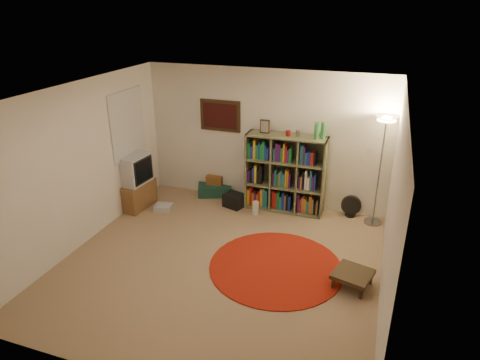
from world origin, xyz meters
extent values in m
cube|color=#967958|center=(0.00, 0.00, -0.01)|extent=(4.50, 4.50, 0.02)
cube|color=white|center=(0.00, 0.00, 2.51)|extent=(4.50, 4.50, 0.02)
cube|color=silver|center=(0.00, 2.26, 1.25)|extent=(4.50, 0.02, 2.50)
cube|color=silver|center=(0.00, -2.26, 1.25)|extent=(4.50, 0.02, 2.50)
cube|color=silver|center=(-2.26, 0.00, 1.25)|extent=(0.02, 4.50, 2.50)
cube|color=silver|center=(2.26, 0.00, 1.25)|extent=(0.02, 4.50, 2.50)
cube|color=black|center=(-0.85, 2.23, 1.60)|extent=(0.78, 0.04, 0.58)
cube|color=#430F0D|center=(-0.85, 2.21, 1.60)|extent=(0.66, 0.01, 0.46)
cube|color=white|center=(-2.23, 1.30, 1.55)|extent=(0.03, 1.00, 1.20)
cube|color=beige|center=(1.85, 2.24, 1.20)|extent=(0.08, 0.01, 0.12)
cube|color=#636543|center=(0.47, 2.01, 0.02)|extent=(1.42, 0.41, 0.03)
cube|color=#636543|center=(0.47, 2.01, 1.40)|extent=(1.42, 0.41, 0.03)
cube|color=#636543|center=(-0.22, 2.00, 0.71)|extent=(0.03, 0.40, 1.42)
cube|color=#636543|center=(1.16, 2.01, 0.71)|extent=(0.03, 0.40, 1.42)
cube|color=#636543|center=(0.47, 2.20, 0.71)|extent=(1.42, 0.03, 1.42)
cube|color=#636543|center=(0.23, 2.01, 0.71)|extent=(0.03, 0.38, 1.35)
cube|color=#636543|center=(0.70, 2.01, 0.71)|extent=(0.03, 0.38, 1.35)
cube|color=#636543|center=(0.47, 2.01, 0.47)|extent=(1.36, 0.39, 0.03)
cube|color=#636543|center=(0.47, 2.01, 0.94)|extent=(1.36, 0.39, 0.03)
cube|color=gold|center=(-0.19, 1.96, 0.19)|extent=(0.04, 0.16, 0.31)
cube|color=#A51A17|center=(-0.14, 1.96, 0.22)|extent=(0.04, 0.16, 0.36)
cube|color=#BD6117|center=(-0.10, 1.96, 0.16)|extent=(0.04, 0.16, 0.25)
cube|color=#48175E|center=(-0.05, 1.96, 0.16)|extent=(0.04, 0.16, 0.25)
cube|color=#BD6117|center=(-0.01, 1.96, 0.15)|extent=(0.03, 0.16, 0.23)
cube|color=#A51A17|center=(0.02, 1.96, 0.19)|extent=(0.03, 0.16, 0.30)
cube|color=gold|center=(0.06, 1.96, 0.21)|extent=(0.04, 0.16, 0.35)
cube|color=#237482|center=(0.11, 1.96, 0.22)|extent=(0.04, 0.16, 0.36)
cube|color=#237482|center=(0.15, 1.97, 0.20)|extent=(0.04, 0.16, 0.33)
cube|color=#48175E|center=(-0.19, 1.96, 0.61)|extent=(0.05, 0.16, 0.23)
cube|color=black|center=(-0.14, 1.96, 0.62)|extent=(0.04, 0.16, 0.25)
cube|color=navy|center=(-0.10, 1.96, 0.64)|extent=(0.04, 0.16, 0.29)
cube|color=gold|center=(-0.06, 1.96, 0.66)|extent=(0.04, 0.16, 0.34)
cube|color=black|center=(-0.01, 1.96, 0.62)|extent=(0.05, 0.16, 0.26)
cube|color=black|center=(0.04, 1.96, 0.67)|extent=(0.05, 0.16, 0.35)
cube|color=#177631|center=(-0.19, 1.96, 1.09)|extent=(0.05, 0.16, 0.28)
cube|color=navy|center=(-0.13, 1.96, 1.06)|extent=(0.05, 0.16, 0.23)
cube|color=gold|center=(-0.08, 1.96, 1.12)|extent=(0.04, 0.16, 0.35)
cube|color=#177631|center=(-0.04, 1.96, 1.08)|extent=(0.05, 0.16, 0.27)
cube|color=navy|center=(0.01, 1.96, 1.11)|extent=(0.03, 0.16, 0.32)
cube|color=#177631|center=(0.04, 1.96, 1.09)|extent=(0.03, 0.16, 0.29)
cube|color=#177631|center=(0.08, 1.96, 1.12)|extent=(0.05, 0.16, 0.34)
cube|color=navy|center=(0.12, 1.97, 1.09)|extent=(0.03, 0.16, 0.28)
cube|color=navy|center=(0.16, 1.97, 1.07)|extent=(0.04, 0.16, 0.24)
cube|color=#A51A17|center=(0.28, 1.97, 0.21)|extent=(0.04, 0.16, 0.35)
cube|color=#A51A17|center=(0.33, 1.97, 0.19)|extent=(0.04, 0.16, 0.32)
cube|color=#177631|center=(0.38, 1.97, 0.20)|extent=(0.05, 0.16, 0.32)
cube|color=#237482|center=(0.42, 1.97, 0.16)|extent=(0.04, 0.16, 0.24)
cube|color=navy|center=(0.47, 1.97, 0.20)|extent=(0.05, 0.16, 0.33)
cube|color=olive|center=(0.51, 1.97, 0.18)|extent=(0.03, 0.16, 0.29)
cube|color=black|center=(0.54, 1.97, 0.20)|extent=(0.04, 0.16, 0.32)
cube|color=navy|center=(0.59, 1.97, 0.17)|extent=(0.05, 0.16, 0.27)
cube|color=#48175E|center=(0.28, 1.97, 0.61)|extent=(0.03, 0.16, 0.24)
cube|color=#237482|center=(0.31, 1.97, 0.64)|extent=(0.03, 0.16, 0.30)
cube|color=#177631|center=(0.35, 1.97, 0.61)|extent=(0.04, 0.16, 0.23)
cube|color=olive|center=(0.39, 1.97, 0.63)|extent=(0.03, 0.16, 0.27)
cube|color=#237482|center=(0.42, 1.97, 0.64)|extent=(0.03, 0.16, 0.30)
cube|color=#237482|center=(0.46, 1.97, 0.61)|extent=(0.05, 0.16, 0.24)
cube|color=gold|center=(0.50, 1.97, 0.65)|extent=(0.03, 0.16, 0.32)
cube|color=#BD6117|center=(0.54, 1.97, 0.65)|extent=(0.03, 0.16, 0.31)
cube|color=#48175E|center=(0.57, 1.97, 0.62)|extent=(0.03, 0.16, 0.26)
cube|color=#237482|center=(0.28, 1.97, 1.07)|extent=(0.03, 0.16, 0.24)
cube|color=#48175E|center=(0.31, 1.97, 1.12)|extent=(0.04, 0.16, 0.34)
cube|color=#48175E|center=(0.36, 1.97, 1.11)|extent=(0.05, 0.16, 0.32)
cube|color=#177631|center=(0.41, 1.97, 1.08)|extent=(0.04, 0.16, 0.26)
cube|color=gold|center=(0.45, 1.97, 1.12)|extent=(0.03, 0.16, 0.34)
cube|color=#A51A17|center=(0.48, 1.97, 1.10)|extent=(0.03, 0.16, 0.30)
cube|color=#48175E|center=(0.52, 1.97, 1.07)|extent=(0.04, 0.16, 0.24)
cube|color=#177631|center=(0.56, 1.97, 1.08)|extent=(0.05, 0.16, 0.26)
cube|color=#48175E|center=(0.75, 1.97, 0.21)|extent=(0.04, 0.16, 0.34)
cube|color=#A51A17|center=(0.79, 1.97, 0.17)|extent=(0.04, 0.16, 0.27)
cube|color=olive|center=(0.83, 1.97, 0.19)|extent=(0.03, 0.16, 0.31)
cube|color=#BD6117|center=(0.87, 1.97, 0.17)|extent=(0.05, 0.16, 0.28)
cube|color=#237482|center=(0.92, 1.97, 0.15)|extent=(0.05, 0.16, 0.24)
cube|color=#BD6117|center=(0.96, 1.97, 0.20)|extent=(0.04, 0.16, 0.33)
cube|color=olive|center=(1.00, 1.97, 0.18)|extent=(0.04, 0.16, 0.28)
cube|color=black|center=(1.05, 1.97, 0.15)|extent=(0.04, 0.16, 0.22)
cube|color=olive|center=(1.08, 1.97, 0.17)|extent=(0.03, 0.16, 0.26)
cube|color=#48175E|center=(0.75, 1.97, 0.61)|extent=(0.03, 0.16, 0.23)
cube|color=olive|center=(0.78, 1.97, 0.61)|extent=(0.03, 0.16, 0.24)
cube|color=black|center=(0.82, 1.97, 0.65)|extent=(0.04, 0.16, 0.32)
cube|color=silver|center=(0.86, 1.97, 0.67)|extent=(0.04, 0.16, 0.35)
cube|color=silver|center=(0.90, 1.97, 0.61)|extent=(0.04, 0.16, 0.23)
cube|color=#237482|center=(0.94, 1.97, 0.67)|extent=(0.03, 0.16, 0.36)
cube|color=#48175E|center=(0.98, 1.97, 0.62)|extent=(0.04, 0.16, 0.26)
cube|color=navy|center=(1.02, 1.97, 0.64)|extent=(0.03, 0.16, 0.30)
cube|color=#237482|center=(0.76, 1.97, 1.12)|extent=(0.05, 0.16, 0.35)
cube|color=#48175E|center=(0.80, 1.97, 1.11)|extent=(0.03, 0.16, 0.32)
cube|color=#237482|center=(0.83, 1.97, 1.06)|extent=(0.03, 0.16, 0.23)
cube|color=navy|center=(0.87, 1.97, 1.07)|extent=(0.03, 0.16, 0.24)
cube|color=navy|center=(0.90, 1.97, 1.07)|extent=(0.03, 0.16, 0.23)
cube|color=#A51A17|center=(0.94, 1.97, 1.07)|extent=(0.05, 0.16, 0.24)
cube|color=black|center=(0.99, 1.97, 1.07)|extent=(0.04, 0.16, 0.24)
cube|color=black|center=(0.06, 2.03, 1.54)|extent=(0.17, 0.02, 0.24)
cube|color=gray|center=(0.06, 2.01, 1.54)|extent=(0.13, 0.01, 0.19)
cylinder|color=maroon|center=(0.49, 2.01, 1.46)|extent=(0.08, 0.08, 0.09)
cylinder|color=gray|center=(0.65, 2.01, 1.47)|extent=(0.07, 0.07, 0.11)
cylinder|color=#368E45|center=(0.97, 1.97, 1.56)|extent=(0.08, 0.08, 0.28)
cylinder|color=#368E45|center=(1.07, 2.04, 1.56)|extent=(0.08, 0.08, 0.28)
cylinder|color=gray|center=(2.05, 2.01, 0.02)|extent=(0.38, 0.38, 0.03)
cylinder|color=gray|center=(2.05, 2.01, 0.91)|extent=(0.03, 0.03, 1.76)
cone|color=gray|center=(2.05, 2.01, 1.82)|extent=(0.46, 0.46, 0.14)
cylinder|color=#FFD88C|center=(2.05, 2.01, 1.83)|extent=(0.37, 0.37, 0.02)
cylinder|color=black|center=(1.66, 2.14, 0.02)|extent=(0.20, 0.20, 0.03)
cylinder|color=black|center=(1.66, 2.14, 0.10)|extent=(0.04, 0.04, 0.14)
cylinder|color=black|center=(1.66, 2.12, 0.23)|extent=(0.35, 0.09, 0.35)
cube|color=brown|center=(-2.18, 1.22, 0.24)|extent=(0.56, 0.75, 0.49)
cube|color=silver|center=(-2.18, 1.22, 0.76)|extent=(0.54, 0.63, 0.54)
cube|color=black|center=(-1.93, 1.20, 0.76)|extent=(0.07, 0.51, 0.45)
cube|color=black|center=(-1.93, 1.20, 0.76)|extent=(0.06, 0.45, 0.39)
cube|color=silver|center=(-1.62, 1.25, 0.05)|extent=(0.34, 0.30, 0.10)
cube|color=#14392D|center=(-0.98, 2.20, 0.10)|extent=(0.76, 0.63, 0.21)
cube|color=brown|center=(-0.99, 2.24, 0.30)|extent=(0.33, 0.25, 0.18)
cube|color=black|center=(-0.43, 1.82, 0.12)|extent=(0.43, 0.39, 0.25)
cylinder|color=silver|center=(0.03, 1.65, 0.12)|extent=(0.12, 0.12, 0.24)
cylinder|color=maroon|center=(0.80, 0.16, 0.01)|extent=(1.94, 1.94, 0.02)
cube|color=black|center=(1.88, 0.07, 0.19)|extent=(0.59, 0.59, 0.06)
cube|color=black|center=(1.65, -0.07, 0.09)|extent=(0.05, 0.05, 0.17)
cube|color=black|center=(2.02, -0.17, 0.09)|extent=(0.05, 0.05, 0.17)
cube|color=black|center=(1.75, 0.30, 0.09)|extent=(0.05, 0.05, 0.17)
cube|color=black|center=(2.12, 0.20, 0.09)|extent=(0.05, 0.05, 0.17)
camera|label=1|loc=(2.02, -4.93, 3.60)|focal=32.00mm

